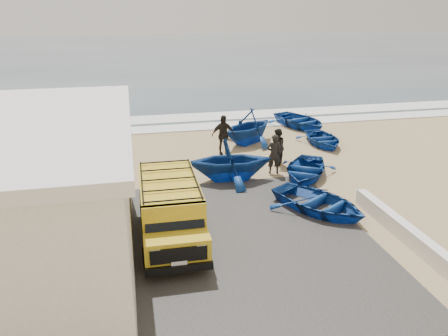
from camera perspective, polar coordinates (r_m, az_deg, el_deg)
ground at (r=15.72m, az=1.06°, el=-6.17°), size 160.00×160.00×0.00m
slab at (r=13.68m, az=-5.29°, el=-10.55°), size 12.00×10.00×0.05m
ocean at (r=70.08m, az=-9.88°, el=14.53°), size 180.00×88.00×0.01m
surf_line at (r=26.80m, az=-4.87°, el=5.28°), size 180.00×1.60×0.06m
surf_wash at (r=29.20m, az=-5.54°, el=6.52°), size 180.00×2.20×0.04m
parapet at (r=15.10m, az=22.87°, el=-7.95°), size 0.35×6.00×0.55m
van at (r=13.88m, az=-7.02°, el=-5.20°), size 1.94×4.68×2.00m
boat_near_left at (r=16.16m, az=12.28°, el=-4.39°), size 4.16×4.50×0.76m
boat_near_right at (r=19.26m, az=10.53°, el=-0.19°), size 3.92×4.24×0.72m
boat_mid_left at (r=18.40m, az=0.83°, el=1.04°), size 3.69×3.24×1.84m
boat_mid_right at (r=23.96m, az=12.77°, el=3.73°), size 2.38×3.27×0.67m
boat_far_left at (r=23.56m, az=3.20°, el=5.47°), size 4.71×4.60×1.88m
boat_far_right at (r=27.23m, az=9.87°, el=6.13°), size 3.97×4.71×0.83m
fisherman_front at (r=19.34m, az=6.54°, el=1.83°), size 0.72×0.53×1.80m
fisherman_middle at (r=20.42m, az=6.95°, el=2.73°), size 0.98×1.05×1.73m
fisherman_back at (r=21.68m, az=-0.13°, el=4.33°), size 1.22×0.61×2.01m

